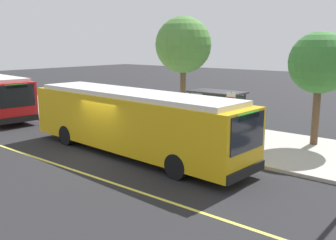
# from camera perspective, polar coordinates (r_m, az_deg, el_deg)

# --- Properties ---
(ground_plane) EXTENTS (120.00, 120.00, 0.00)m
(ground_plane) POSITION_cam_1_polar(r_m,az_deg,el_deg) (17.83, -9.69, -5.24)
(ground_plane) COLOR #232326
(sidewalk_curb) EXTENTS (44.00, 6.40, 0.15)m
(sidewalk_curb) POSITION_cam_1_polar(r_m,az_deg,el_deg) (22.07, 2.09, -1.68)
(sidewalk_curb) COLOR #B7B2A8
(sidewalk_curb) RESTS_ON ground_plane
(lane_stripe_center) EXTENTS (36.00, 0.14, 0.01)m
(lane_stripe_center) POSITION_cam_1_polar(r_m,az_deg,el_deg) (16.54, -15.47, -6.79)
(lane_stripe_center) COLOR #E0D64C
(lane_stripe_center) RESTS_ON ground_plane
(transit_bus_main) EXTENTS (12.39, 3.27, 2.95)m
(transit_bus_main) POSITION_cam_1_polar(r_m,az_deg,el_deg) (17.49, -5.49, 0.01)
(transit_bus_main) COLOR gold
(transit_bus_main) RESTS_ON ground_plane
(bus_shelter) EXTENTS (2.90, 1.60, 2.48)m
(bus_shelter) POSITION_cam_1_polar(r_m,az_deg,el_deg) (20.39, 7.14, 2.44)
(bus_shelter) COLOR #333338
(bus_shelter) RESTS_ON sidewalk_curb
(waiting_bench) EXTENTS (1.60, 0.48, 0.95)m
(waiting_bench) POSITION_cam_1_polar(r_m,az_deg,el_deg) (20.60, 7.89, -1.13)
(waiting_bench) COLOR brown
(waiting_bench) RESTS_ON sidewalk_curb
(route_sign_post) EXTENTS (0.44, 0.08, 2.80)m
(route_sign_post) POSITION_cam_1_polar(r_m,az_deg,el_deg) (17.27, 9.41, 0.91)
(route_sign_post) COLOR #333338
(route_sign_post) RESTS_ON sidewalk_curb
(street_tree_upstreet) EXTENTS (3.59, 3.59, 6.66)m
(street_tree_upstreet) POSITION_cam_1_polar(r_m,az_deg,el_deg) (24.61, 2.32, 11.19)
(street_tree_upstreet) COLOR brown
(street_tree_upstreet) RESTS_ON sidewalk_curb
(street_tree_downstreet) EXTENTS (2.97, 2.97, 5.52)m
(street_tree_downstreet) POSITION_cam_1_polar(r_m,az_deg,el_deg) (19.69, 21.91, 7.94)
(street_tree_downstreet) COLOR brown
(street_tree_downstreet) RESTS_ON sidewalk_curb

